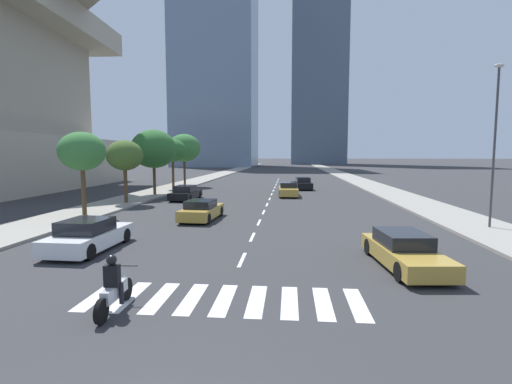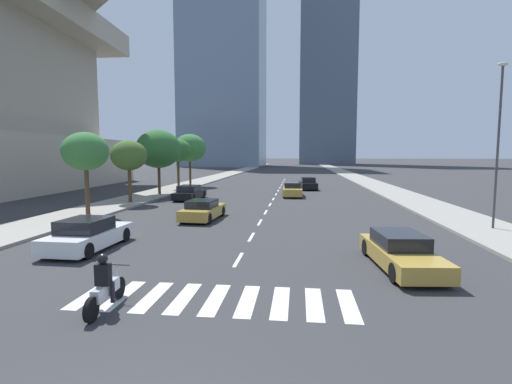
# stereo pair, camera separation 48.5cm
# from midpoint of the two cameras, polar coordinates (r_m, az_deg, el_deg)

# --- Properties ---
(sidewalk_east) EXTENTS (4.00, 260.00, 0.15)m
(sidewalk_east) POSITION_cam_midpoint_polar(r_m,az_deg,el_deg) (35.60, 22.89, -1.10)
(sidewalk_east) COLOR gray
(sidewalk_east) RESTS_ON ground
(sidewalk_west) EXTENTS (4.00, 260.00, 0.15)m
(sidewalk_west) POSITION_cam_midpoint_polar(r_m,az_deg,el_deg) (36.93, -16.05, -0.65)
(sidewalk_west) COLOR gray
(sidewalk_west) RESTS_ON ground
(crosswalk_near) EXTENTS (7.65, 2.31, 0.01)m
(crosswalk_near) POSITION_cam_midpoint_polar(r_m,az_deg,el_deg) (10.86, -4.83, -15.83)
(crosswalk_near) COLOR silver
(crosswalk_near) RESTS_ON ground
(lane_divider_center) EXTENTS (0.14, 50.00, 0.01)m
(lane_divider_center) POSITION_cam_midpoint_polar(r_m,az_deg,el_deg) (38.17, 3.40, -0.35)
(lane_divider_center) COLOR silver
(lane_divider_center) RESTS_ON ground
(motorcycle_lead) EXTENTS (0.70, 2.11, 1.49)m
(motorcycle_lead) POSITION_cam_midpoint_polar(r_m,az_deg,el_deg) (10.62, -20.55, -13.36)
(motorcycle_lead) COLOR black
(motorcycle_lead) RESTS_ON ground
(sedan_black_0) EXTENTS (2.07, 4.35, 1.36)m
(sedan_black_0) POSITION_cam_midpoint_polar(r_m,az_deg,el_deg) (43.90, 8.21, 1.20)
(sedan_black_0) COLOR black
(sedan_black_0) RESTS_ON ground
(sedan_gold_1) EXTENTS (2.15, 4.91, 1.21)m
(sedan_gold_1) POSITION_cam_midpoint_polar(r_m,az_deg,el_deg) (14.54, 21.91, -8.36)
(sedan_gold_1) COLOR #B28E38
(sedan_gold_1) RESTS_ON ground
(sedan_black_2) EXTENTS (1.98, 4.55, 1.29)m
(sedan_black_2) POSITION_cam_midpoint_polar(r_m,az_deg,el_deg) (33.99, -9.60, -0.16)
(sedan_black_2) COLOR black
(sedan_black_2) RESTS_ON ground
(sedan_gold_3) EXTENTS (1.92, 4.78, 1.32)m
(sedan_gold_3) POSITION_cam_midpoint_polar(r_m,az_deg,el_deg) (36.58, 5.90, 0.33)
(sedan_gold_3) COLOR #B28E38
(sedan_gold_3) RESTS_ON ground
(sedan_white_4) EXTENTS (2.02, 4.43, 1.33)m
(sedan_white_4) POSITION_cam_midpoint_polar(r_m,az_deg,el_deg) (17.42, -23.31, -5.97)
(sedan_white_4) COLOR silver
(sedan_white_4) RESTS_ON ground
(sedan_gold_5) EXTENTS (2.06, 4.41, 1.23)m
(sedan_gold_5) POSITION_cam_midpoint_polar(r_m,az_deg,el_deg) (23.45, -7.43, -2.75)
(sedan_gold_5) COLOR #B28E38
(sedan_gold_5) RESTS_ON ground
(street_lamp_east) EXTENTS (0.50, 0.24, 8.46)m
(street_lamp_east) POSITION_cam_midpoint_polar(r_m,az_deg,el_deg) (23.27, 33.28, 7.23)
(street_lamp_east) COLOR #3F3F42
(street_lamp_east) RESTS_ON sidewalk_east
(street_tree_nearest) EXTENTS (2.87, 2.87, 5.27)m
(street_tree_nearest) POSITION_cam_midpoint_polar(r_m,az_deg,el_deg) (26.45, -23.88, 5.58)
(street_tree_nearest) COLOR #4C3823
(street_tree_nearest) RESTS_ON sidewalk_west
(street_tree_second) EXTENTS (2.84, 2.84, 4.99)m
(street_tree_second) POSITION_cam_midpoint_polar(r_m,az_deg,el_deg) (31.98, -18.22, 5.24)
(street_tree_second) COLOR #4C3823
(street_tree_second) RESTS_ON sidewalk_west
(street_tree_third) EXTENTS (4.33, 4.33, 6.23)m
(street_tree_third) POSITION_cam_midpoint_polar(r_m,az_deg,el_deg) (37.97, -14.16, 6.30)
(street_tree_third) COLOR #4C3823
(street_tree_third) RESTS_ON sidewalk_west
(street_tree_fourth) EXTENTS (3.00, 3.00, 5.59)m
(street_tree_fourth) POSITION_cam_midpoint_polar(r_m,az_deg,el_deg) (43.60, -11.39, 6.14)
(street_tree_fourth) COLOR #4C3823
(street_tree_fourth) RESTS_ON sidewalk_west
(street_tree_fifth) EXTENTS (4.04, 4.04, 6.40)m
(street_tree_fifth) POSITION_cam_midpoint_polar(r_m,az_deg,el_deg) (48.10, -9.68, 6.56)
(street_tree_fifth) COLOR #4C3823
(street_tree_fifth) RESTS_ON sidewalk_west
(office_tower_left_skyline) EXTENTS (26.53, 26.57, 94.97)m
(office_tower_left_skyline) POSITION_cam_midpoint_polar(r_m,az_deg,el_deg) (138.01, -4.72, 21.37)
(office_tower_left_skyline) COLOR slate
(office_tower_left_skyline) RESTS_ON ground
(office_tower_center_skyline) EXTENTS (22.63, 20.85, 112.58)m
(office_tower_center_skyline) POSITION_cam_midpoint_polar(r_m,az_deg,el_deg) (173.17, 10.84, 21.70)
(office_tower_center_skyline) COLOR slate
(office_tower_center_skyline) RESTS_ON ground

